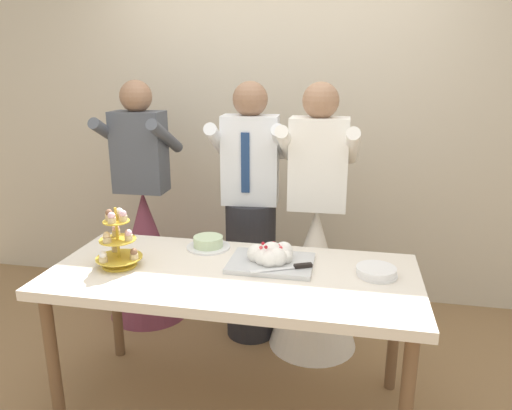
% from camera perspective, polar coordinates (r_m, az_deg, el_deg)
% --- Properties ---
extents(ground_plane, '(8.00, 8.00, 0.00)m').
position_cam_1_polar(ground_plane, '(2.77, -2.56, -22.69)').
color(ground_plane, olive).
extents(rear_wall, '(5.20, 0.10, 2.90)m').
position_cam_1_polar(rear_wall, '(3.63, 2.90, 11.56)').
color(rear_wall, beige).
rests_on(rear_wall, ground_plane).
extents(dessert_table, '(1.80, 0.80, 0.78)m').
position_cam_1_polar(dessert_table, '(2.40, -2.77, -9.50)').
color(dessert_table, silver).
rests_on(dessert_table, ground_plane).
extents(cupcake_stand, '(0.23, 0.23, 0.31)m').
position_cam_1_polar(cupcake_stand, '(2.47, -16.14, -4.34)').
color(cupcake_stand, gold).
rests_on(cupcake_stand, dessert_table).
extents(main_cake_tray, '(0.42, 0.33, 0.13)m').
position_cam_1_polar(main_cake_tray, '(2.41, 1.86, -6.21)').
color(main_cake_tray, silver).
rests_on(main_cake_tray, dessert_table).
extents(plate_stack, '(0.20, 0.20, 0.04)m').
position_cam_1_polar(plate_stack, '(2.38, 14.17, -7.69)').
color(plate_stack, white).
rests_on(plate_stack, dessert_table).
extents(round_cake, '(0.24, 0.24, 0.07)m').
position_cam_1_polar(round_cake, '(2.66, -5.71, -4.53)').
color(round_cake, white).
rests_on(round_cake, dessert_table).
extents(person_groom, '(0.49, 0.52, 1.66)m').
position_cam_1_polar(person_groom, '(3.05, -0.64, -2.80)').
color(person_groom, '#232328').
rests_on(person_groom, ground_plane).
extents(person_bride, '(0.56, 0.56, 1.66)m').
position_cam_1_polar(person_bride, '(3.01, 7.03, -6.54)').
color(person_bride, white).
rests_on(person_bride, ground_plane).
extents(person_guest, '(0.56, 0.56, 1.66)m').
position_cam_1_polar(person_guest, '(3.46, -13.03, -3.81)').
color(person_guest, brown).
rests_on(person_guest, ground_plane).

